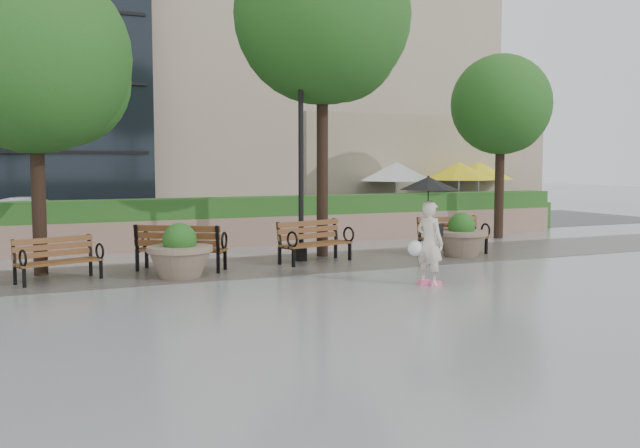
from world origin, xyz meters
name	(u,v)px	position (x,y,z in m)	size (l,w,h in m)	color
ground	(292,289)	(0.00, 0.00, 0.00)	(100.00, 100.00, 0.00)	gray
cobble_strip	(241,267)	(0.00, 3.00, 0.01)	(28.00, 3.20, 0.01)	#383330
hedge_wall	(194,223)	(0.00, 7.00, 0.66)	(24.00, 0.80, 1.35)	#94705F
cafe_wall	(429,171)	(9.50, 10.00, 2.00)	(10.00, 0.60, 4.00)	tan
cafe_hedge	(453,218)	(9.00, 7.80, 0.45)	(8.00, 0.50, 0.90)	#28541C
asphalt_street	(163,234)	(0.00, 11.00, 0.00)	(40.00, 7.00, 0.00)	black
bldg_stone	(302,14)	(10.00, 23.00, 10.00)	(18.00, 10.00, 20.00)	tan
bench_1	(59,269)	(-3.82, 2.62, 0.26)	(1.71, 1.13, 0.86)	brown
bench_2	(181,257)	(-1.32, 3.01, 0.30)	(1.96, 1.63, 1.00)	brown
bench_3	(315,250)	(1.79, 2.96, 0.29)	(1.91, 1.18, 0.96)	brown
bench_4	(453,244)	(5.51, 2.81, 0.28)	(1.77, 0.72, 0.94)	brown
planter_left	(180,256)	(-1.55, 2.17, 0.43)	(1.32, 1.32, 1.11)	#7F6B56
planter_right	(461,239)	(5.56, 2.53, 0.43)	(1.30, 1.30, 1.09)	#7F6B56
lamppost	(301,177)	(1.60, 3.35, 1.97)	(0.28, 0.28, 4.44)	black
tree_0	(42,64)	(-3.94, 3.64, 4.29)	(3.86, 3.84, 6.32)	black
tree_1	(327,23)	(2.56, 3.99, 5.68)	(4.26, 4.26, 7.97)	black
tree_2	(503,109)	(9.23, 5.58, 3.94)	(3.16, 3.02, 5.56)	black
patio_umb_white	(397,172)	(7.31, 8.63, 1.99)	(2.50, 2.50, 2.30)	black
patio_umb_yellow_a	(459,172)	(9.91, 8.77, 1.99)	(2.50, 2.50, 2.30)	black
patio_umb_yellow_b	(479,171)	(11.19, 9.35, 1.99)	(2.50, 2.50, 2.30)	black
car_right	(35,220)	(-3.86, 10.42, 0.64)	(1.36, 3.91, 1.29)	silver
pedestrian	(429,220)	(2.53, -0.62, 1.24)	(1.11, 1.11, 2.04)	beige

